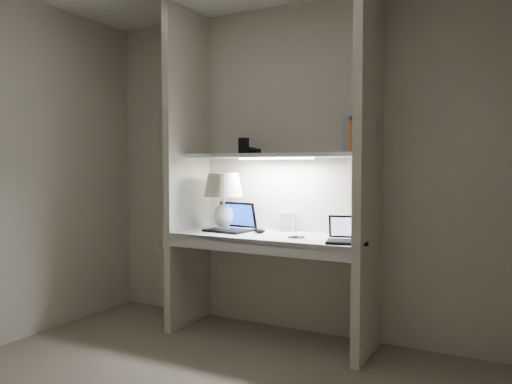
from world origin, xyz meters
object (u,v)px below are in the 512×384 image
Objects in this scene: table_lamp at (223,192)px; book_row at (362,135)px; laptop_main at (232,224)px; laptop_netbook at (348,236)px; speaker at (288,222)px.

book_row reaches higher than table_lamp.
laptop_netbook is at bearing -1.78° from laptop_main.
table_lamp is at bearing -175.69° from book_row.
table_lamp is 1.82× the size of book_row.
speaker is (0.39, 0.18, 0.02)m from laptop_main.
book_row is (1.00, 0.08, 0.66)m from laptop_main.
laptop_netbook is at bearing -95.82° from book_row.
laptop_netbook is 2.09× the size of speaker.
speaker is at bearing 170.80° from book_row.
laptop_main is 1.12× the size of laptop_netbook.
book_row is at bearing 11.23° from laptop_main.
book_row is (0.02, 0.22, 0.67)m from laptop_netbook.
table_lamp reaches higher than speaker.
speaker is 0.88m from book_row.
speaker is (-0.58, 0.32, 0.03)m from laptop_netbook.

